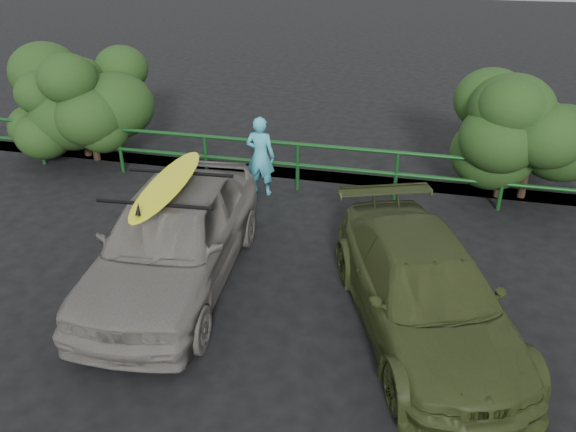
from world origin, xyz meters
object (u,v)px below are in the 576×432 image
Objects in this scene: guardrail at (251,162)px; man at (260,156)px; sedan at (174,237)px; surfboard at (168,183)px; olive_vehicle at (424,291)px.

man is (0.31, -0.34, 0.29)m from guardrail.
sedan is (-0.08, -3.72, 0.26)m from guardrail.
surfboard is (-0.00, -0.00, 0.88)m from sedan.
sedan is 3.72m from olive_vehicle.
olive_vehicle is (3.63, -4.05, 0.11)m from guardrail.
surfboard is (-0.39, -3.38, 0.85)m from man.
man is 3.51m from surfboard.
olive_vehicle is 3.86m from surfboard.
guardrail is 3.05× the size of sedan.
sedan reaches higher than guardrail.
guardrail is at bearing -44.28° from man.
surfboard is (-0.08, -3.72, 1.14)m from guardrail.
guardrail is at bearing 111.18° from olive_vehicle.
olive_vehicle is at bearing -9.20° from sedan.
olive_vehicle is at bearing -48.14° from guardrail.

